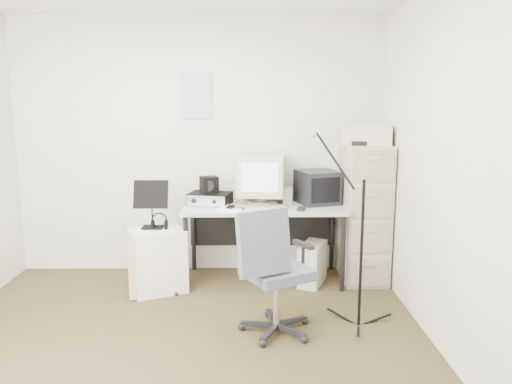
{
  "coord_description": "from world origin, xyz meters",
  "views": [
    {
      "loc": [
        0.5,
        -3.12,
        1.69
      ],
      "look_at": [
        0.55,
        0.95,
        0.95
      ],
      "focal_mm": 35.0,
      "sensor_mm": 36.0,
      "label": 1
    }
  ],
  "objects_px": {
    "filing_cabinet": "(364,213)",
    "office_chair": "(277,270)",
    "desk": "(264,243)",
    "side_cart": "(158,260)"
  },
  "relations": [
    {
      "from": "filing_cabinet",
      "to": "office_chair",
      "type": "xyz_separation_m",
      "value": [
        -0.89,
        -1.14,
        -0.17
      ]
    },
    {
      "from": "desk",
      "to": "office_chair",
      "type": "height_order",
      "value": "office_chair"
    },
    {
      "from": "filing_cabinet",
      "to": "office_chair",
      "type": "relative_size",
      "value": 1.35
    },
    {
      "from": "filing_cabinet",
      "to": "desk",
      "type": "relative_size",
      "value": 0.87
    },
    {
      "from": "office_chair",
      "to": "side_cart",
      "type": "relative_size",
      "value": 1.7
    },
    {
      "from": "desk",
      "to": "side_cart",
      "type": "bearing_deg",
      "value": -164.32
    },
    {
      "from": "side_cart",
      "to": "office_chair",
      "type": "bearing_deg",
      "value": -63.33
    },
    {
      "from": "desk",
      "to": "filing_cabinet",
      "type": "bearing_deg",
      "value": 1.81
    },
    {
      "from": "office_chair",
      "to": "side_cart",
      "type": "distance_m",
      "value": 1.34
    },
    {
      "from": "filing_cabinet",
      "to": "side_cart",
      "type": "relative_size",
      "value": 2.28
    }
  ]
}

